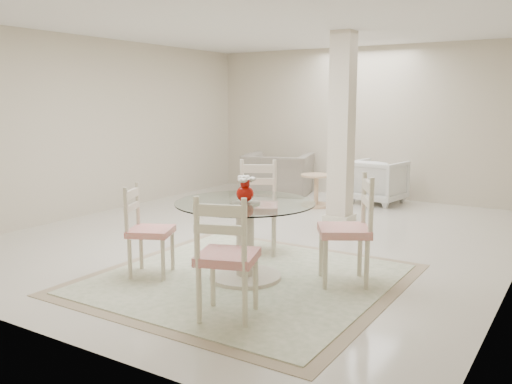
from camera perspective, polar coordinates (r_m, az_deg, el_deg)
The scene contains 13 objects.
ground at distance 7.12m, azimuth 0.88°, elevation -4.59°, with size 7.00×7.00×0.00m, color silver.
room_shell at distance 6.91m, azimuth 0.92°, elevation 10.51°, with size 6.02×7.02×2.71m.
column at distance 7.85m, azimuth 9.01°, elevation 6.60°, with size 0.30×0.30×2.70m, color beige.
area_rug at distance 5.42m, azimuth -1.13°, elevation -9.12°, with size 2.86×2.86×0.02m.
dining_table at distance 5.31m, azimuth -1.15°, elevation -5.13°, with size 1.35×1.35×0.78m.
red_vase at distance 5.20m, azimuth -1.16°, elevation 0.33°, with size 0.20×0.19×0.26m.
dining_chair_east at distance 5.21m, azimuth 10.09°, elevation -3.07°, with size 0.64×0.64×1.17m.
dining_chair_north at distance 6.25m, azimuth 0.17°, elevation -0.80°, with size 0.64×0.64×1.17m.
dining_chair_west at distance 5.51m, azimuth -11.68°, elevation -3.27°, with size 0.54×0.54×1.02m.
dining_chair_south at distance 4.28m, azimuth -3.26°, elevation -5.98°, with size 0.58×0.58×1.14m.
recliner_taupe at distance 10.10m, azimuth 2.34°, elevation 1.86°, with size 1.19×1.04×0.77m, color gray.
armchair_white at distance 9.51m, azimuth 12.73°, elevation 1.09°, with size 0.80×0.83×0.75m, color white.
side_table at distance 9.06m, azimuth 6.36°, elevation 0.04°, with size 0.52×0.52×0.54m.
Camera 1 is at (3.56, -5.92, 1.75)m, focal length 38.00 mm.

